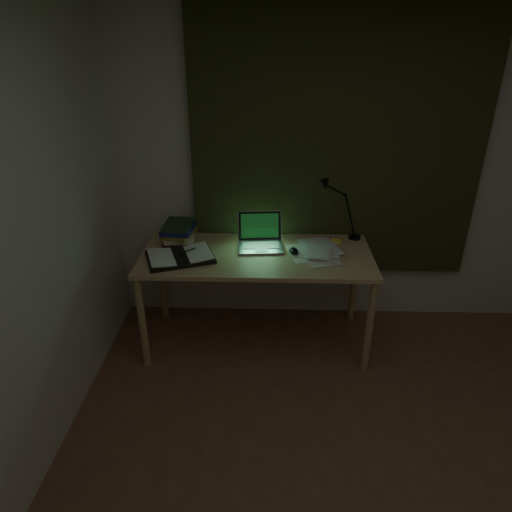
{
  "coord_description": "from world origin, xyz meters",
  "views": [
    {
      "loc": [
        -0.5,
        -1.49,
        2.26
      ],
      "look_at": [
        -0.59,
        1.43,
        0.82
      ],
      "focal_mm": 32.0,
      "sensor_mm": 36.0,
      "label": 1
    }
  ],
  "objects_px": {
    "desk": "(256,299)",
    "open_textbook": "(180,256)",
    "loose_papers": "(310,252)",
    "laptop": "(261,234)",
    "desk_lamp": "(358,207)",
    "book_stack": "(179,232)"
  },
  "relations": [
    {
      "from": "loose_papers",
      "to": "desk_lamp",
      "type": "xyz_separation_m",
      "value": [
        0.37,
        0.29,
        0.25
      ]
    },
    {
      "from": "laptop",
      "to": "desk_lamp",
      "type": "bearing_deg",
      "value": 11.2
    },
    {
      "from": "desk",
      "to": "laptop",
      "type": "relative_size",
      "value": 4.49
    },
    {
      "from": "laptop",
      "to": "book_stack",
      "type": "distance_m",
      "value": 0.64
    },
    {
      "from": "desk",
      "to": "book_stack",
      "type": "distance_m",
      "value": 0.79
    },
    {
      "from": "laptop",
      "to": "open_textbook",
      "type": "height_order",
      "value": "laptop"
    },
    {
      "from": "book_stack",
      "to": "desk_lamp",
      "type": "bearing_deg",
      "value": 4.88
    },
    {
      "from": "desk",
      "to": "open_textbook",
      "type": "xyz_separation_m",
      "value": [
        -0.55,
        -0.1,
        0.41
      ]
    },
    {
      "from": "desk",
      "to": "loose_papers",
      "type": "bearing_deg",
      "value": 2.08
    },
    {
      "from": "desk",
      "to": "open_textbook",
      "type": "relative_size",
      "value": 3.7
    },
    {
      "from": "desk",
      "to": "loose_papers",
      "type": "xyz_separation_m",
      "value": [
        0.4,
        0.01,
        0.4
      ]
    },
    {
      "from": "open_textbook",
      "to": "book_stack",
      "type": "height_order",
      "value": "book_stack"
    },
    {
      "from": "laptop",
      "to": "loose_papers",
      "type": "distance_m",
      "value": 0.39
    },
    {
      "from": "open_textbook",
      "to": "book_stack",
      "type": "distance_m",
      "value": 0.3
    },
    {
      "from": "laptop",
      "to": "desk",
      "type": "bearing_deg",
      "value": -113.44
    },
    {
      "from": "book_stack",
      "to": "loose_papers",
      "type": "xyz_separation_m",
      "value": [
        1.0,
        -0.17,
        -0.08
      ]
    },
    {
      "from": "book_stack",
      "to": "desk_lamp",
      "type": "xyz_separation_m",
      "value": [
        1.38,
        0.12,
        0.17
      ]
    },
    {
      "from": "book_stack",
      "to": "loose_papers",
      "type": "height_order",
      "value": "book_stack"
    },
    {
      "from": "desk",
      "to": "book_stack",
      "type": "height_order",
      "value": "book_stack"
    },
    {
      "from": "laptop",
      "to": "desk_lamp",
      "type": "relative_size",
      "value": 0.73
    },
    {
      "from": "laptop",
      "to": "book_stack",
      "type": "bearing_deg",
      "value": 166.98
    },
    {
      "from": "desk",
      "to": "loose_papers",
      "type": "relative_size",
      "value": 4.4
    }
  ]
}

